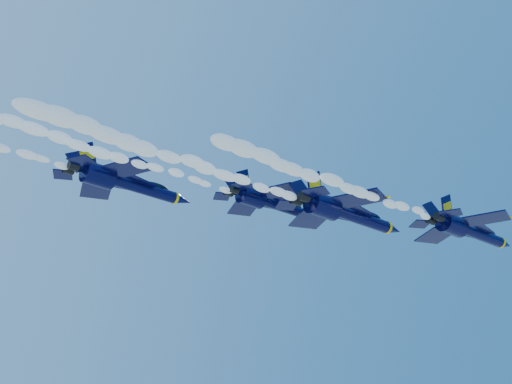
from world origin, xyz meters
TOP-DOWN VIEW (x-y plane):
  - jet_lead at (20.58, -13.63)m, footprint 17.62×14.45m
  - smoke_trail_jet_lead at (-4.45, -13.63)m, footprint 35.00×1.82m
  - jet_second at (4.06, -6.80)m, footprint 19.10×15.66m
  - smoke_trail_jet_second at (-21.60, -6.80)m, footprint 35.00×1.98m
  - jet_third at (-1.67, 1.10)m, footprint 15.84×13.00m
  - smoke_trail_jet_third at (-25.94, 1.10)m, footprint 35.00×1.64m
  - jet_fourth at (-16.83, 13.21)m, footprint 19.07×15.64m

SIDE VIEW (x-z plane):
  - smoke_trail_jet_lead at x=-4.45m, z-range 148.93..150.57m
  - jet_lead at x=20.58m, z-range 146.86..153.40m
  - smoke_trail_jet_second at x=-21.60m, z-range 149.25..151.03m
  - jet_second at x=4.06m, z-range 146.98..154.08m
  - smoke_trail_jet_third at x=-25.94m, z-range 151.91..153.38m
  - jet_third at x=-1.67m, z-range 150.06..155.95m
  - jet_fourth at x=-16.83m, z-range 152.28..159.37m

